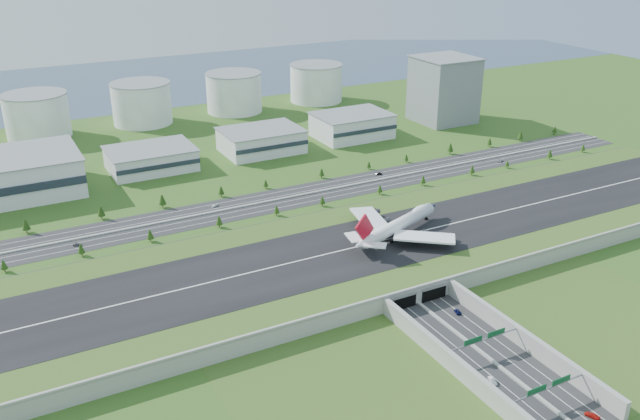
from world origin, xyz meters
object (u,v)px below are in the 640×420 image
boeing_747 (398,225)px  fuel_tank_a (37,116)px  car_0 (444,345)px  car_6 (501,161)px  car_1 (492,381)px  car_4 (77,244)px  car_2 (458,312)px  car_7 (215,205)px  office_tower (444,90)px  car_5 (379,174)px  car_3 (592,415)px

boeing_747 → fuel_tank_a: bearing=94.3°
car_0 → car_6: 248.01m
car_1 → car_4: (-119.89, 197.68, -0.06)m
fuel_tank_a → boeing_747: size_ratio=0.72×
car_2 → car_1: bearing=82.5°
boeing_747 → car_7: size_ratio=15.26×
office_tower → car_5: 155.91m
car_3 → fuel_tank_a: bearing=-92.8°
boeing_747 → car_6: size_ratio=13.21×
office_tower → car_6: office_tower is taller
car_1 → office_tower: bearing=71.9°
car_1 → car_4: size_ratio=1.12×
car_5 → car_6: size_ratio=0.88×
car_0 → car_7: size_ratio=1.09×
car_5 → car_6: (94.23, -18.52, -0.03)m
car_5 → car_0: bearing=-9.8°
fuel_tank_a → car_7: (76.19, -206.38, -16.72)m
car_1 → car_6: car_1 is taller
car_5 → car_7: size_ratio=1.01×
car_1 → car_2: bearing=82.9°
car_1 → car_6: (179.40, 196.51, -0.10)m
car_1 → car_5: bearing=84.7°
boeing_747 → car_6: boeing_747 is taller
boeing_747 → car_0: 92.78m
car_0 → car_2: 28.69m
fuel_tank_a → car_4: (-8.82, -223.36, -16.61)m
office_tower → boeing_747: bearing=-132.5°
boeing_747 → car_4: size_ratio=15.30×
car_0 → fuel_tank_a: bearing=98.6°
car_3 → car_2: bearing=-109.9°
office_tower → fuel_tank_a: office_tower is taller
car_3 → car_6: 279.64m
fuel_tank_a → car_7: bearing=-69.7°
car_2 → car_3: car_3 is taller
office_tower → car_7: bearing=-159.5°
car_3 → car_5: (66.99, 247.01, -0.04)m
car_2 → car_3: bearing=104.6°
office_tower → car_3: bearing=-119.4°
car_1 → car_7: 217.49m
car_3 → car_0: bearing=-89.9°
car_0 → car_6: size_ratio=0.94×
car_6 → car_5: bearing=57.0°
office_tower → car_0: bearing=-127.1°
boeing_747 → car_0: (-34.03, -85.27, -13.39)m
car_0 → car_3: size_ratio=0.90×
car_0 → car_2: car_0 is taller
fuel_tank_a → boeing_747: 339.86m
fuel_tank_a → car_5: 285.01m
car_1 → car_2: 50.09m
car_5 → car_6: 96.03m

